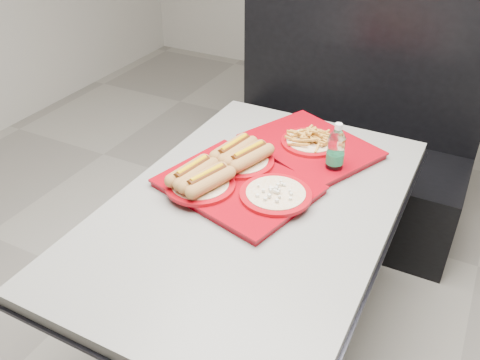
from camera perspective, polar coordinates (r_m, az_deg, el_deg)
The scene contains 6 objects.
ground at distance 2.26m, azimuth 1.21°, elevation -18.14°, with size 6.00×6.00×0.00m, color gray.
diner_table at distance 1.84m, azimuth 1.42°, elevation -6.77°, with size 0.92×1.42×0.75m.
booth_bench at distance 2.79m, azimuth 11.34°, elevation 3.47°, with size 1.30×0.57×1.35m.
tray_near at distance 1.79m, azimuth -0.65°, elevation 0.28°, with size 0.59×0.51×0.11m.
tray_far at distance 2.04m, azimuth 7.92°, elevation 4.09°, with size 0.59×0.54×0.10m.
water_bottle at distance 1.87m, azimuth 10.67°, elevation 3.05°, with size 0.07×0.07×0.21m.
Camera 1 is at (0.60, -1.26, 1.77)m, focal length 38.00 mm.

